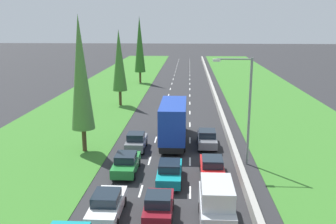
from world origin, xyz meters
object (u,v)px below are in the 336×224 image
(white_sedan_left_lane, at_px, (107,205))
(street_light_mast, at_px, (245,104))
(grey_sedan_right_lane, at_px, (207,138))
(blue_box_truck_centre_lane, at_px, (174,121))
(green_sedan_left_lane, at_px, (126,163))
(grey_hatchback_left_lane, at_px, (136,141))
(maroon_hatchback_centre_lane, at_px, (159,206))
(red_sedan_right_lane, at_px, (212,167))
(poplar_tree_third, at_px, (119,61))
(teal_sedan_centre_lane, at_px, (170,172))
(poplar_tree_fourth, at_px, (140,45))
(silver_van_right_lane, at_px, (216,204))
(poplar_tree_second, at_px, (81,73))

(white_sedan_left_lane, distance_m, street_light_mast, 14.13)
(grey_sedan_right_lane, bearing_deg, blue_box_truck_centre_lane, 159.77)
(green_sedan_left_lane, distance_m, grey_hatchback_left_lane, 5.50)
(maroon_hatchback_centre_lane, height_order, green_sedan_left_lane, maroon_hatchback_centre_lane)
(green_sedan_left_lane, height_order, blue_box_truck_centre_lane, blue_box_truck_centre_lane)
(green_sedan_left_lane, bearing_deg, red_sedan_right_lane, -4.47)
(poplar_tree_third, bearing_deg, teal_sedan_centre_lane, -72.12)
(grey_hatchback_left_lane, distance_m, poplar_tree_third, 20.59)
(teal_sedan_centre_lane, xyz_separation_m, grey_hatchback_left_lane, (-3.49, 7.08, 0.02))
(teal_sedan_centre_lane, xyz_separation_m, blue_box_truck_centre_lane, (-0.11, 9.76, 1.37))
(maroon_hatchback_centre_lane, bearing_deg, teal_sedan_centre_lane, 86.01)
(poplar_tree_fourth, xyz_separation_m, street_light_mast, (14.24, -42.83, -2.26))
(silver_van_right_lane, bearing_deg, green_sedan_left_lane, 130.45)
(grey_hatchback_left_lane, xyz_separation_m, red_sedan_right_lane, (6.72, -6.03, -0.02))
(poplar_tree_second, bearing_deg, teal_sedan_centre_lane, -38.18)
(white_sedan_left_lane, height_order, red_sedan_right_lane, same)
(maroon_hatchback_centre_lane, bearing_deg, poplar_tree_third, 104.32)
(white_sedan_left_lane, bearing_deg, poplar_tree_third, 98.81)
(blue_box_truck_centre_lane, relative_size, silver_van_right_lane, 1.92)
(red_sedan_right_lane, distance_m, grey_sedan_right_lane, 7.50)
(poplar_tree_third, bearing_deg, maroon_hatchback_centre_lane, -75.68)
(poplar_tree_fourth, height_order, street_light_mast, poplar_tree_fourth)
(blue_box_truck_centre_lane, bearing_deg, maroon_hatchback_centre_lane, -91.01)
(grey_sedan_right_lane, bearing_deg, white_sedan_left_lane, -115.78)
(red_sedan_right_lane, bearing_deg, maroon_hatchback_centre_lane, -118.99)
(white_sedan_left_lane, relative_size, blue_box_truck_centre_lane, 0.48)
(silver_van_right_lane, bearing_deg, poplar_tree_third, 109.57)
(white_sedan_left_lane, height_order, poplar_tree_fourth, poplar_tree_fourth)
(blue_box_truck_centre_lane, bearing_deg, street_light_mast, -43.16)
(teal_sedan_centre_lane, distance_m, green_sedan_left_lane, 3.87)
(maroon_hatchback_centre_lane, distance_m, red_sedan_right_lane, 7.43)
(green_sedan_left_lane, xyz_separation_m, poplar_tree_fourth, (-4.71, 45.28, 6.68))
(green_sedan_left_lane, bearing_deg, poplar_tree_third, 101.31)
(silver_van_right_lane, distance_m, street_light_mast, 11.26)
(maroon_hatchback_centre_lane, height_order, grey_hatchback_left_lane, same)
(grey_sedan_right_lane, height_order, poplar_tree_third, poplar_tree_third)
(white_sedan_left_lane, bearing_deg, street_light_mast, 44.59)
(grey_sedan_right_lane, bearing_deg, green_sedan_left_lane, -133.88)
(white_sedan_left_lane, xyz_separation_m, green_sedan_left_lane, (0.03, 6.97, 0.00))
(silver_van_right_lane, height_order, poplar_tree_second, poplar_tree_second)
(maroon_hatchback_centre_lane, distance_m, poplar_tree_second, 15.69)
(teal_sedan_centre_lane, xyz_separation_m, white_sedan_left_lane, (-3.56, -5.39, 0.00))
(poplar_tree_second, bearing_deg, white_sedan_left_lane, -68.44)
(poplar_tree_third, bearing_deg, street_light_mast, -56.94)
(green_sedan_left_lane, distance_m, grey_sedan_right_lane, 9.67)
(grey_sedan_right_lane, relative_size, poplar_tree_fourth, 0.35)
(street_light_mast, bearing_deg, silver_van_right_lane, -106.18)
(silver_van_right_lane, xyz_separation_m, poplar_tree_second, (-11.30, 12.63, 5.88))
(white_sedan_left_lane, bearing_deg, red_sedan_right_lane, 43.50)
(grey_sedan_right_lane, bearing_deg, poplar_tree_fourth, 106.59)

